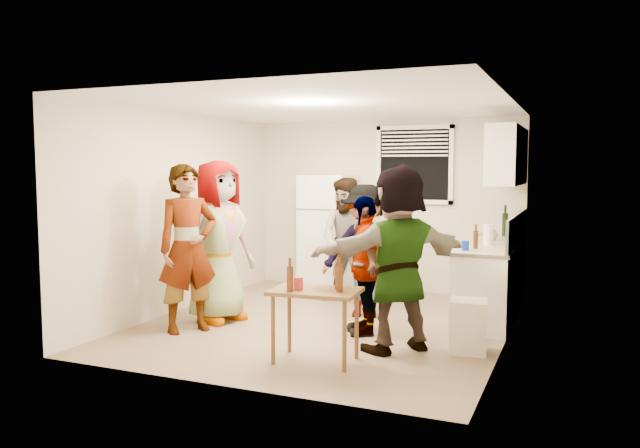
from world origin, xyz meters
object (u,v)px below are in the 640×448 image
at_px(blue_cup, 465,250).
at_px(guest_stripe, 189,331).
at_px(beer_bottle_table, 339,288).
at_px(guest_back_left, 348,303).
at_px(guest_orange, 397,350).
at_px(guest_black, 364,333).
at_px(beer_bottle_counter, 475,249).
at_px(trash_bin, 468,327).
at_px(guest_grey, 220,320).
at_px(refrigerator, 328,233).
at_px(wine_bottle, 505,236).
at_px(guest_back_right, 365,316).
at_px(kettle, 491,240).
at_px(serving_table, 315,361).
at_px(red_cup, 298,290).

height_order(blue_cup, guest_stripe, blue_cup).
relative_size(beer_bottle_table, guest_back_left, 0.14).
bearing_deg(guest_orange, guest_black, -90.63).
xyz_separation_m(beer_bottle_counter, guest_stripe, (-2.88, -1.39, -0.90)).
xyz_separation_m(trash_bin, guest_grey, (-2.93, 0.14, -0.25)).
xyz_separation_m(refrigerator, guest_stripe, (-0.53, -2.77, -0.85)).
bearing_deg(wine_bottle, guest_stripe, -136.50).
xyz_separation_m(beer_bottle_counter, guest_back_right, (-1.31, 0.02, -0.90)).
distance_m(wine_bottle, trash_bin, 2.57).
relative_size(refrigerator, trash_bin, 3.27).
height_order(beer_bottle_counter, guest_stripe, beer_bottle_counter).
height_order(kettle, guest_grey, kettle).
bearing_deg(trash_bin, wine_bottle, 88.87).
bearing_deg(guest_black, kettle, 116.20).
height_order(serving_table, beer_bottle_table, beer_bottle_table).
height_order(serving_table, guest_stripe, serving_table).
distance_m(blue_cup, guest_black, 1.44).
bearing_deg(trash_bin, guest_stripe, -172.41).
bearing_deg(beer_bottle_counter, refrigerator, 149.58).
distance_m(kettle, guest_back_right, 1.85).
distance_m(guest_grey, guest_back_right, 1.75).
xyz_separation_m(wine_bottle, red_cup, (-1.46, -3.40, -0.22)).
height_order(kettle, trash_bin, kettle).
xyz_separation_m(refrigerator, guest_black, (1.29, -2.10, -0.85)).
bearing_deg(kettle, blue_cup, -104.11).
relative_size(beer_bottle_table, guest_back_right, 0.15).
bearing_deg(guest_stripe, wine_bottle, -12.45).
bearing_deg(guest_back_left, red_cup, -75.74).
bearing_deg(trash_bin, blue_cup, 102.74).
height_order(beer_bottle_table, guest_grey, beer_bottle_table).
distance_m(blue_cup, serving_table, 2.17).
bearing_deg(guest_orange, guest_back_right, -105.64).
bearing_deg(serving_table, kettle, 66.05).
height_order(blue_cup, guest_grey, blue_cup).
bearing_deg(beer_bottle_table, trash_bin, 33.14).
xyz_separation_m(guest_grey, guest_stripe, (-0.05, -0.54, 0.00)).
relative_size(refrigerator, blue_cup, 15.69).
xyz_separation_m(kettle, guest_orange, (-0.61, -2.09, -0.90)).
bearing_deg(guest_stripe, guest_orange, -51.22).
xyz_separation_m(wine_bottle, guest_orange, (-0.71, -2.69, -0.90)).
height_order(beer_bottle_counter, red_cup, beer_bottle_counter).
height_order(refrigerator, wine_bottle, refrigerator).
relative_size(trash_bin, guest_back_right, 0.32).
relative_size(refrigerator, beer_bottle_counter, 8.30).
bearing_deg(guest_grey, refrigerator, 5.09).
bearing_deg(guest_back_left, guest_black, -58.93).
bearing_deg(serving_table, guest_back_right, 94.58).
distance_m(wine_bottle, beer_bottle_counter, 1.50).
bearing_deg(beer_bottle_counter, guest_orange, -115.02).
relative_size(red_cup, guest_orange, 0.06).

